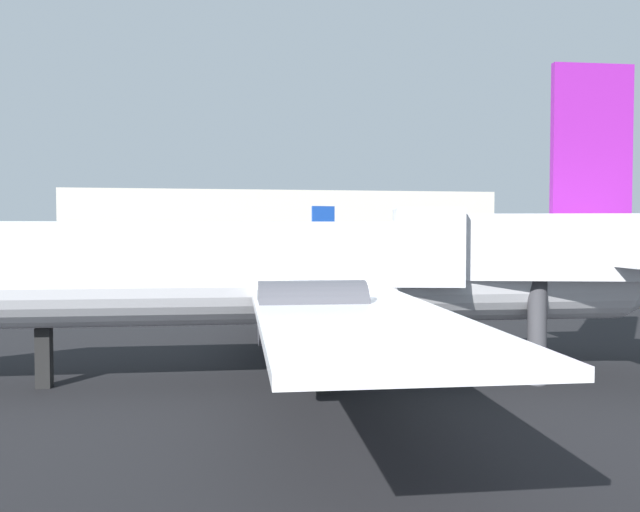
% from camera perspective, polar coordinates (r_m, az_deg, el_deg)
% --- Properties ---
extents(airplane_at_gate, '(35.27, 31.23, 12.20)m').
position_cam_1_polar(airplane_at_gate, '(25.14, -2.69, -1.46)').
color(airplane_at_gate, white).
rests_on(airplane_at_gate, ground_plane).
extents(airplane_distant, '(26.22, 21.22, 8.10)m').
position_cam_1_polar(airplane_distant, '(66.56, -6.93, -0.25)').
color(airplane_distant, '#B2BCCC').
rests_on(airplane_distant, ground_plane).
extents(light_mast_right, '(2.40, 0.50, 21.80)m').
position_cam_1_polar(light_mast_right, '(119.19, 20.95, 5.29)').
color(light_mast_right, slate).
rests_on(light_mast_right, ground_plane).
extents(terminal_building, '(73.49, 25.81, 12.21)m').
position_cam_1_polar(terminal_building, '(124.84, -3.50, 2.51)').
color(terminal_building, beige).
rests_on(terminal_building, ground_plane).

